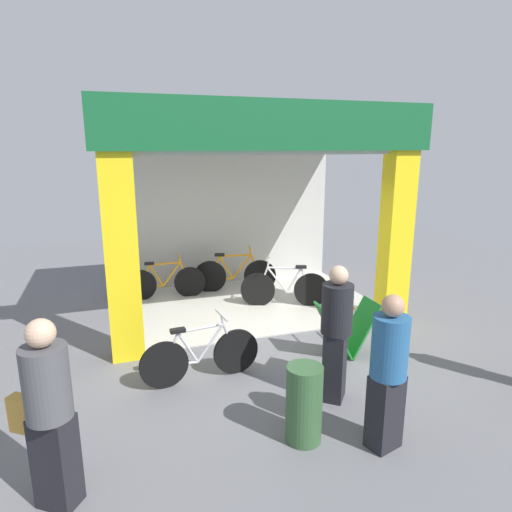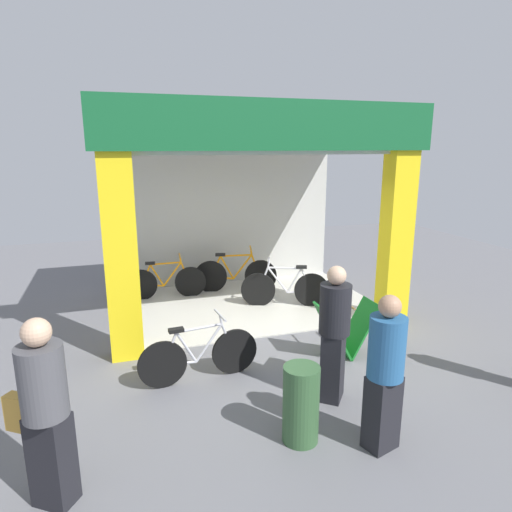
{
  "view_description": "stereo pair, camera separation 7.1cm",
  "coord_description": "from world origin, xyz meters",
  "px_view_note": "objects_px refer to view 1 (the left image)",
  "views": [
    {
      "loc": [
        -2.33,
        -6.24,
        2.98
      ],
      "look_at": [
        0.0,
        0.79,
        1.15
      ],
      "focal_mm": 31.29,
      "sensor_mm": 36.0,
      "label": 1
    },
    {
      "loc": [
        -2.27,
        -6.26,
        2.98
      ],
      "look_at": [
        0.0,
        0.79,
        1.15
      ],
      "focal_mm": 31.29,
      "sensor_mm": 36.0,
      "label": 2
    }
  ],
  "objects_px": {
    "pedestrian_2": "(49,412)",
    "trash_bin": "(304,404)",
    "pedestrian_0": "(337,331)",
    "sandwich_board_sign": "(346,329)",
    "pedestrian_1": "(388,371)",
    "bicycle_inside_1": "(165,282)",
    "bicycle_parked_0": "(201,356)",
    "bicycle_inside_2": "(235,274)",
    "bicycle_inside_0": "(285,288)"
  },
  "relations": [
    {
      "from": "bicycle_inside_0",
      "to": "sandwich_board_sign",
      "type": "relative_size",
      "value": 1.83
    },
    {
      "from": "pedestrian_0",
      "to": "trash_bin",
      "type": "xyz_separation_m",
      "value": [
        -0.7,
        -0.64,
        -0.45
      ]
    },
    {
      "from": "bicycle_inside_0",
      "to": "bicycle_inside_1",
      "type": "distance_m",
      "value": 2.4
    },
    {
      "from": "bicycle_inside_2",
      "to": "bicycle_parked_0",
      "type": "bearing_deg",
      "value": -112.63
    },
    {
      "from": "pedestrian_0",
      "to": "trash_bin",
      "type": "relative_size",
      "value": 2.0
    },
    {
      "from": "bicycle_parked_0",
      "to": "pedestrian_0",
      "type": "relative_size",
      "value": 0.95
    },
    {
      "from": "bicycle_parked_0",
      "to": "trash_bin",
      "type": "bearing_deg",
      "value": -63.57
    },
    {
      "from": "pedestrian_0",
      "to": "pedestrian_2",
      "type": "height_order",
      "value": "pedestrian_2"
    },
    {
      "from": "bicycle_parked_0",
      "to": "sandwich_board_sign",
      "type": "relative_size",
      "value": 1.83
    },
    {
      "from": "bicycle_parked_0",
      "to": "trash_bin",
      "type": "xyz_separation_m",
      "value": [
        0.76,
        -1.53,
        0.07
      ]
    },
    {
      "from": "pedestrian_1",
      "to": "trash_bin",
      "type": "bearing_deg",
      "value": 154.56
    },
    {
      "from": "bicycle_inside_2",
      "to": "sandwich_board_sign",
      "type": "relative_size",
      "value": 1.93
    },
    {
      "from": "bicycle_inside_1",
      "to": "bicycle_inside_2",
      "type": "height_order",
      "value": "bicycle_inside_2"
    },
    {
      "from": "bicycle_inside_2",
      "to": "trash_bin",
      "type": "distance_m",
      "value": 4.96
    },
    {
      "from": "bicycle_inside_2",
      "to": "pedestrian_0",
      "type": "bearing_deg",
      "value": -89.33
    },
    {
      "from": "pedestrian_0",
      "to": "bicycle_inside_1",
      "type": "bearing_deg",
      "value": 109.14
    },
    {
      "from": "sandwich_board_sign",
      "to": "trash_bin",
      "type": "relative_size",
      "value": 1.05
    },
    {
      "from": "sandwich_board_sign",
      "to": "bicycle_parked_0",
      "type": "bearing_deg",
      "value": -178.01
    },
    {
      "from": "bicycle_inside_1",
      "to": "pedestrian_1",
      "type": "xyz_separation_m",
      "value": [
        1.52,
        -5.27,
        0.49
      ]
    },
    {
      "from": "bicycle_inside_1",
      "to": "pedestrian_2",
      "type": "relative_size",
      "value": 0.94
    },
    {
      "from": "pedestrian_2",
      "to": "sandwich_board_sign",
      "type": "bearing_deg",
      "value": 24.81
    },
    {
      "from": "bicycle_inside_1",
      "to": "bicycle_parked_0",
      "type": "bearing_deg",
      "value": -89.52
    },
    {
      "from": "sandwich_board_sign",
      "to": "pedestrian_1",
      "type": "height_order",
      "value": "pedestrian_1"
    },
    {
      "from": "pedestrian_0",
      "to": "pedestrian_1",
      "type": "xyz_separation_m",
      "value": [
        0.03,
        -0.99,
        -0.02
      ]
    },
    {
      "from": "bicycle_inside_2",
      "to": "pedestrian_2",
      "type": "bearing_deg",
      "value": -120.65
    },
    {
      "from": "bicycle_parked_0",
      "to": "pedestrian_1",
      "type": "height_order",
      "value": "pedestrian_1"
    },
    {
      "from": "sandwich_board_sign",
      "to": "trash_bin",
      "type": "bearing_deg",
      "value": -131.0
    },
    {
      "from": "sandwich_board_sign",
      "to": "pedestrian_1",
      "type": "relative_size",
      "value": 0.53
    },
    {
      "from": "pedestrian_1",
      "to": "sandwich_board_sign",
      "type": "bearing_deg",
      "value": 71.09
    },
    {
      "from": "bicycle_inside_2",
      "to": "pedestrian_0",
      "type": "height_order",
      "value": "pedestrian_0"
    },
    {
      "from": "sandwich_board_sign",
      "to": "pedestrian_2",
      "type": "bearing_deg",
      "value": -155.19
    },
    {
      "from": "bicycle_parked_0",
      "to": "bicycle_inside_1",
      "type": "bearing_deg",
      "value": 90.48
    },
    {
      "from": "bicycle_inside_2",
      "to": "sandwich_board_sign",
      "type": "distance_m",
      "value": 3.39
    },
    {
      "from": "bicycle_inside_1",
      "to": "bicycle_inside_2",
      "type": "relative_size",
      "value": 0.95
    },
    {
      "from": "bicycle_inside_0",
      "to": "trash_bin",
      "type": "bearing_deg",
      "value": -109.15
    },
    {
      "from": "bicycle_inside_1",
      "to": "pedestrian_0",
      "type": "xyz_separation_m",
      "value": [
        1.49,
        -4.29,
        0.51
      ]
    },
    {
      "from": "pedestrian_0",
      "to": "pedestrian_1",
      "type": "bearing_deg",
      "value": -88.1
    },
    {
      "from": "bicycle_parked_0",
      "to": "sandwich_board_sign",
      "type": "height_order",
      "value": "bicycle_parked_0"
    },
    {
      "from": "pedestrian_1",
      "to": "bicycle_inside_0",
      "type": "bearing_deg",
      "value": 81.99
    },
    {
      "from": "pedestrian_2",
      "to": "trash_bin",
      "type": "xyz_separation_m",
      "value": [
        2.33,
        0.12,
        -0.46
      ]
    },
    {
      "from": "bicycle_inside_1",
      "to": "pedestrian_2",
      "type": "height_order",
      "value": "pedestrian_2"
    },
    {
      "from": "bicycle_inside_1",
      "to": "pedestrian_0",
      "type": "distance_m",
      "value": 4.57
    },
    {
      "from": "pedestrian_0",
      "to": "trash_bin",
      "type": "bearing_deg",
      "value": -137.39
    },
    {
      "from": "bicycle_inside_0",
      "to": "bicycle_inside_1",
      "type": "relative_size",
      "value": 1.0
    },
    {
      "from": "bicycle_parked_0",
      "to": "sandwich_board_sign",
      "type": "distance_m",
      "value": 2.16
    },
    {
      "from": "bicycle_inside_2",
      "to": "bicycle_parked_0",
      "type": "distance_m",
      "value": 3.66
    },
    {
      "from": "bicycle_inside_0",
      "to": "pedestrian_0",
      "type": "distance_m",
      "value": 3.22
    },
    {
      "from": "bicycle_inside_1",
      "to": "sandwich_board_sign",
      "type": "bearing_deg",
      "value": -56.57
    },
    {
      "from": "bicycle_parked_0",
      "to": "trash_bin",
      "type": "relative_size",
      "value": 1.91
    },
    {
      "from": "bicycle_inside_0",
      "to": "bicycle_inside_1",
      "type": "xyz_separation_m",
      "value": [
        -2.1,
        1.16,
        -0.02
      ]
    }
  ]
}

